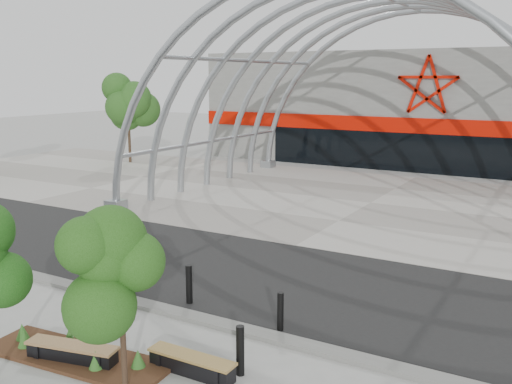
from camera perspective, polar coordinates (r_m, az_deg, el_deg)
name	(u,v)px	position (r m, az deg, el deg)	size (l,w,h in m)	color
ground	(182,312)	(15.87, -7.40, -11.77)	(140.00, 140.00, 0.00)	#969691
road	(248,273)	(18.56, -0.78, -8.13)	(140.00, 7.00, 0.02)	black
forecourt	(371,203)	(29.13, 11.39, -1.09)	(60.00, 17.00, 0.04)	gray
kerb	(176,313)	(15.66, -7.97, -11.86)	(60.00, 0.50, 0.12)	#63635E
arena_building	(451,107)	(45.91, 18.91, 8.04)	(34.00, 15.24, 8.00)	slate
vault_canopy	(371,203)	(29.13, 11.39, -1.09)	(20.80, 15.80, 20.36)	#959A9F
planting_bed	(75,353)	(13.96, -17.63, -15.11)	(4.62, 1.77, 0.48)	black
street_tree_1	(120,274)	(11.42, -13.46, -7.97)	(1.47, 1.47, 3.48)	black
bench_0	(72,354)	(13.72, -17.91, -15.13)	(2.19, 0.93, 0.45)	black
bench_1	(192,365)	(12.75, -6.45, -16.80)	(2.05, 0.47, 0.43)	black
bollard_0	(113,275)	(17.60, -14.13, -8.07)	(0.14, 0.14, 0.90)	black
bollard_1	(126,280)	(16.89, -12.86, -8.58)	(0.17, 0.17, 1.05)	black
bollard_2	(189,285)	(16.16, -6.71, -9.18)	(0.18, 0.18, 1.12)	black
bollard_3	(280,312)	(14.47, 2.46, -11.88)	(0.16, 0.16, 1.01)	black
bollard_4	(240,351)	(12.49, -1.59, -15.57)	(0.18, 0.18, 1.11)	black
bg_tree_0	(128,99)	(42.83, -12.72, 9.04)	(3.00, 3.00, 6.45)	black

